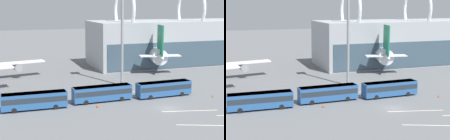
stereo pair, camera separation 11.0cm
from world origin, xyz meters
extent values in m
plane|color=slate|center=(0.00, 0.00, 0.00)|extent=(440.00, 440.00, 0.00)
torus|color=white|center=(8.23, 47.06, 18.56)|extent=(1.10, 17.92, 17.92)
torus|color=white|center=(32.87, 47.06, 18.56)|extent=(1.10, 17.92, 17.92)
cylinder|color=gray|center=(-26.43, 39.36, 2.92)|extent=(2.74, 3.98, 2.10)
cylinder|color=silver|center=(17.26, 47.59, 4.95)|extent=(12.07, 34.97, 4.63)
sphere|color=silver|center=(21.04, 64.57, 4.95)|extent=(4.54, 4.54, 4.54)
cone|color=silver|center=(13.49, 30.61, 4.95)|extent=(5.95, 8.41, 4.40)
cube|color=silver|center=(16.80, 45.52, 4.14)|extent=(37.38, 11.47, 0.35)
cylinder|color=gray|center=(6.54, 47.80, 2.57)|extent=(3.40, 4.27, 2.64)
cylinder|color=gray|center=(27.06, 43.24, 2.57)|extent=(3.40, 4.27, 2.64)
cube|color=#19724C|center=(13.67, 31.44, 10.01)|extent=(1.72, 6.06, 8.74)
cube|color=silver|center=(13.67, 31.44, 5.41)|extent=(12.45, 5.74, 0.28)
cylinder|color=gray|center=(19.79, 58.98, 2.52)|extent=(0.36, 0.36, 3.94)
cylinder|color=black|center=(19.79, 58.98, 0.55)|extent=(0.68, 1.17, 1.10)
cylinder|color=gray|center=(13.86, 46.17, 2.52)|extent=(0.36, 0.36, 3.94)
cylinder|color=black|center=(13.86, 46.17, 0.55)|extent=(0.68, 1.17, 1.10)
cylinder|color=gray|center=(19.74, 44.87, 2.52)|extent=(0.36, 0.36, 3.94)
cylinder|color=black|center=(19.74, 44.87, 0.55)|extent=(0.68, 1.17, 1.10)
cube|color=#285693|center=(-25.18, 7.73, 1.87)|extent=(12.71, 2.96, 2.99)
cube|color=#232D38|center=(-25.18, 7.73, 2.17)|extent=(12.46, 2.98, 1.05)
cube|color=silver|center=(-25.18, 7.73, 3.30)|extent=(12.33, 2.87, 0.12)
cylinder|color=black|center=(-21.23, 8.96, 0.50)|extent=(1.00, 0.31, 1.00)
cylinder|color=black|center=(-21.27, 6.39, 0.50)|extent=(1.00, 0.31, 1.00)
cylinder|color=black|center=(-29.09, 9.08, 0.50)|extent=(1.00, 0.31, 1.00)
cylinder|color=black|center=(-29.12, 6.51, 0.50)|extent=(1.00, 0.31, 1.00)
cube|color=#285693|center=(-10.98, 8.84, 1.87)|extent=(12.75, 3.17, 2.99)
cube|color=#232D38|center=(-10.98, 8.84, 2.17)|extent=(12.50, 3.19, 1.05)
cube|color=silver|center=(-10.98, 8.84, 3.30)|extent=(12.37, 3.07, 0.12)
cylinder|color=black|center=(-7.09, 10.24, 0.50)|extent=(1.01, 0.33, 1.00)
cylinder|color=black|center=(-7.01, 7.67, 0.50)|extent=(1.01, 0.33, 1.00)
cylinder|color=black|center=(-14.95, 10.00, 0.50)|extent=(1.01, 0.33, 1.00)
cylinder|color=black|center=(-14.87, 7.43, 0.50)|extent=(1.01, 0.33, 1.00)
cube|color=#285693|center=(3.22, 8.31, 1.87)|extent=(12.76, 3.18, 2.99)
cube|color=#232D38|center=(3.22, 8.31, 2.17)|extent=(12.50, 3.20, 1.05)
cube|color=silver|center=(3.22, 8.31, 3.30)|extent=(12.37, 3.09, 0.12)
cylinder|color=black|center=(7.11, 9.72, 0.50)|extent=(1.01, 0.33, 1.00)
cylinder|color=black|center=(7.19, 7.15, 0.50)|extent=(1.01, 0.33, 1.00)
cylinder|color=black|center=(-0.75, 9.46, 0.50)|extent=(1.01, 0.33, 1.00)
cylinder|color=black|center=(-0.66, 6.89, 0.50)|extent=(1.01, 0.33, 1.00)
cylinder|color=gray|center=(-1.98, 21.16, 14.91)|extent=(0.68, 0.68, 29.81)
cube|color=silver|center=(1.54, -10.76, 0.00)|extent=(9.47, 3.92, 0.01)
cube|color=silver|center=(1.62, 10.29, 0.00)|extent=(11.66, 0.76, 0.01)
cube|color=silver|center=(2.25, 12.96, 0.00)|extent=(9.49, 3.08, 0.01)
cube|color=silver|center=(3.19, -2.85, 0.00)|extent=(10.85, 2.78, 0.01)
cube|color=black|center=(-13.06, 5.22, 0.01)|extent=(0.57, 0.57, 0.02)
cone|color=#EA5914|center=(-13.06, 5.22, 0.42)|extent=(0.42, 0.42, 0.79)
cube|color=black|center=(13.26, 4.24, 0.01)|extent=(0.45, 0.45, 0.02)
cone|color=#EA5914|center=(13.26, 4.24, 0.34)|extent=(0.33, 0.33, 0.63)
camera|label=1|loc=(-31.41, -58.33, 20.37)|focal=55.00mm
camera|label=2|loc=(-31.31, -58.36, 20.37)|focal=55.00mm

